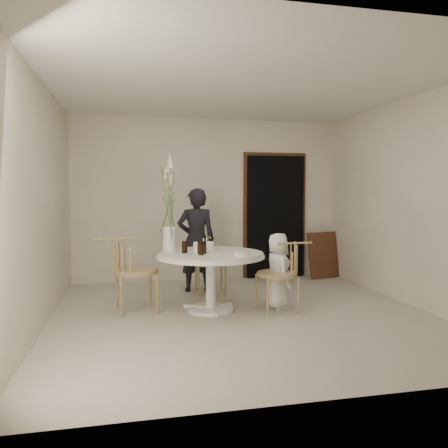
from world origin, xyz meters
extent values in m
plane|color=beige|center=(0.00, 0.00, 0.00)|extent=(4.50, 4.50, 0.00)
plane|color=silver|center=(0.00, 0.00, 2.70)|extent=(4.50, 4.50, 0.00)
plane|color=beige|center=(0.00, 2.25, 1.35)|extent=(4.50, 0.00, 4.50)
plane|color=beige|center=(0.00, -2.25, 1.35)|extent=(4.50, 0.00, 4.50)
plane|color=beige|center=(-2.25, 0.00, 1.35)|extent=(0.00, 4.50, 4.50)
plane|color=beige|center=(2.25, 0.00, 1.35)|extent=(0.00, 4.50, 4.50)
cube|color=black|center=(1.15, 2.19, 1.05)|extent=(1.00, 0.10, 2.10)
cube|color=brown|center=(1.15, 2.23, 1.11)|extent=(1.12, 0.03, 2.22)
cylinder|color=white|center=(-0.35, 0.25, 0.02)|extent=(0.56, 0.56, 0.04)
cylinder|color=white|center=(-0.35, 0.25, 0.34)|extent=(0.12, 0.12, 0.65)
cylinder|color=white|center=(-0.35, 0.25, 0.68)|extent=(1.33, 1.33, 0.03)
cylinder|color=white|center=(-0.35, 0.25, 0.71)|extent=(1.30, 1.30, 0.04)
cube|color=brown|center=(1.95, 1.95, 0.39)|extent=(0.62, 0.32, 0.79)
cylinder|color=tan|center=(-0.38, 1.00, 0.22)|extent=(0.03, 0.03, 0.43)
cylinder|color=tan|center=(0.00, 0.98, 0.22)|extent=(0.03, 0.03, 0.43)
cylinder|color=tan|center=(-0.36, 1.39, 0.22)|extent=(0.03, 0.03, 0.43)
cylinder|color=tan|center=(0.02, 1.37, 0.22)|extent=(0.03, 0.03, 0.43)
cylinder|color=tan|center=(-0.18, 1.18, 0.45)|extent=(0.48, 0.48, 0.05)
cylinder|color=tan|center=(0.23, 0.23, 0.22)|extent=(0.03, 0.03, 0.45)
cylinder|color=tan|center=(0.26, -0.16, 0.22)|extent=(0.03, 0.03, 0.45)
cylinder|color=tan|center=(0.63, 0.26, 0.22)|extent=(0.03, 0.03, 0.45)
cylinder|color=tan|center=(0.65, -0.14, 0.22)|extent=(0.03, 0.03, 0.45)
cylinder|color=tan|center=(0.44, 0.05, 0.47)|extent=(0.50, 0.50, 0.05)
cylinder|color=tan|center=(-1.01, 0.24, 0.24)|extent=(0.03, 0.03, 0.48)
cylinder|color=tan|center=(-1.07, 0.66, 0.24)|extent=(0.03, 0.03, 0.48)
cylinder|color=tan|center=(-1.43, 0.17, 0.24)|extent=(0.03, 0.03, 0.48)
cylinder|color=tan|center=(-1.49, 0.60, 0.24)|extent=(0.03, 0.03, 0.48)
cylinder|color=tan|center=(-1.25, 0.42, 0.50)|extent=(0.54, 0.54, 0.05)
imported|color=black|center=(-0.36, 1.39, 0.77)|extent=(0.58, 0.40, 1.54)
imported|color=white|center=(0.50, 0.17, 0.48)|extent=(0.34, 0.49, 0.96)
cylinder|color=white|center=(-0.43, 0.31, 0.79)|extent=(0.25, 0.25, 0.12)
cylinder|color=beige|center=(-0.43, 0.31, 0.88)|extent=(0.01, 0.01, 0.05)
cylinder|color=beige|center=(-0.39, 0.34, 0.88)|extent=(0.01, 0.01, 0.05)
cylinder|color=black|center=(-0.49, 0.16, 0.81)|extent=(0.08, 0.08, 0.15)
cylinder|color=black|center=(-0.49, 0.06, 0.80)|extent=(0.06, 0.06, 0.13)
cylinder|color=black|center=(-0.67, 0.27, 0.80)|extent=(0.09, 0.09, 0.15)
cylinder|color=black|center=(-0.45, 0.20, 0.81)|extent=(0.09, 0.09, 0.15)
cylinder|color=white|center=(-0.05, -0.09, 0.75)|extent=(0.19, 0.19, 0.04)
cylinder|color=silver|center=(-0.84, 0.47, 0.89)|extent=(0.17, 0.17, 0.31)
cylinder|color=#4E7231|center=(-0.81, 0.49, 1.28)|extent=(0.01, 0.01, 0.78)
cone|color=beige|center=(-0.81, 0.49, 1.67)|extent=(0.08, 0.08, 0.20)
cylinder|color=#4E7231|center=(-0.85, 0.50, 1.31)|extent=(0.01, 0.01, 0.85)
cone|color=beige|center=(-0.85, 0.50, 1.74)|extent=(0.08, 0.08, 0.20)
cylinder|color=#4E7231|center=(-0.87, 0.46, 1.35)|extent=(0.01, 0.01, 0.92)
cone|color=beige|center=(-0.87, 0.46, 1.80)|extent=(0.08, 0.08, 0.20)
cylinder|color=#4E7231|center=(-0.82, 0.44, 1.38)|extent=(0.01, 0.01, 0.99)
cone|color=beige|center=(-0.82, 0.44, 1.87)|extent=(0.08, 0.08, 0.20)
camera|label=1|loc=(-1.32, -5.01, 1.46)|focal=35.00mm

